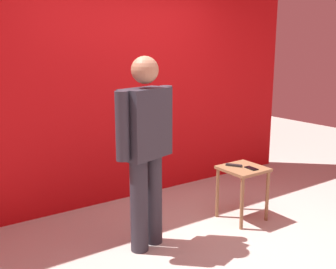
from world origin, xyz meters
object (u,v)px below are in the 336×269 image
side_table (243,178)px  cell_phone (251,168)px  standing_person (146,144)px  tv_remote (234,165)px

side_table → cell_phone: 0.15m
standing_person → tv_remote: 1.16m
standing_person → tv_remote: standing_person is taller
side_table → tv_remote: 0.16m
standing_person → tv_remote: bearing=1.2°
standing_person → cell_phone: bearing=-7.0°
cell_phone → tv_remote: bearing=120.5°
cell_phone → standing_person: bearing=176.9°
tv_remote → cell_phone: bearing=-94.7°
standing_person → side_table: (1.15, -0.06, -0.51)m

